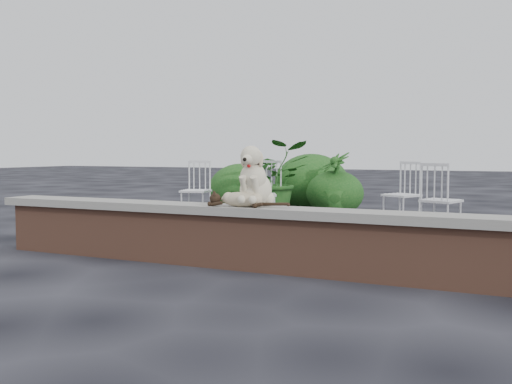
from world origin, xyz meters
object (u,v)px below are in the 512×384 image
at_px(cat, 241,198).
at_px(chair_d, 402,194).
at_px(chair_b, 265,189).
at_px(chair_c, 441,199).
at_px(chair_a, 196,190).
at_px(dog, 256,175).
at_px(potted_plant_b, 335,183).
at_px(potted_plant_a, 274,179).
at_px(chair_e, 261,193).

xyz_separation_m(cat, chair_d, (0.75, 3.77, -0.19)).
bearing_deg(chair_b, chair_d, 7.94).
relative_size(chair_d, chair_c, 1.00).
bearing_deg(cat, chair_a, 123.19).
bearing_deg(dog, potted_plant_b, 94.65).
xyz_separation_m(chair_a, potted_plant_a, (1.06, 0.72, 0.16)).
xyz_separation_m(dog, chair_e, (-1.23, 2.86, -0.39)).
bearing_deg(chair_e, chair_d, -94.60).
relative_size(dog, chair_e, 0.60).
xyz_separation_m(chair_b, chair_e, (0.31, -0.84, 0.00)).
relative_size(chair_d, potted_plant_b, 0.87).
height_order(cat, potted_plant_b, potted_plant_b).
bearing_deg(cat, chair_b, 107.42).
distance_m(dog, cat, 0.27).
relative_size(dog, chair_a, 0.60).
bearing_deg(chair_d, chair_e, -129.60).
relative_size(dog, chair_b, 0.60).
bearing_deg(chair_b, potted_plant_a, 74.19).
bearing_deg(cat, dog, 58.67).
bearing_deg(chair_c, chair_b, 2.97).
bearing_deg(dog, chair_e, 109.92).
xyz_separation_m(chair_d, chair_a, (-3.19, -0.47, 0.00)).
relative_size(cat, chair_c, 0.96).
xyz_separation_m(chair_d, chair_c, (0.64, -0.75, 0.00)).
bearing_deg(chair_d, potted_plant_b, 169.83).
distance_m(chair_b, potted_plant_a, 0.25).
xyz_separation_m(chair_d, potted_plant_a, (-2.13, 0.25, 0.16)).
relative_size(dog, chair_d, 0.60).
relative_size(chair_a, potted_plant_b, 0.87).
distance_m(dog, chair_e, 3.14).
xyz_separation_m(chair_a, chair_e, (1.29, -0.29, 0.00)).
height_order(cat, potted_plant_a, potted_plant_a).
bearing_deg(potted_plant_a, chair_b, -115.97).
distance_m(chair_d, potted_plant_a, 2.15).
bearing_deg(dog, chair_c, 62.10).
relative_size(dog, potted_plant_b, 0.53).
height_order(chair_a, chair_e, same).
bearing_deg(potted_plant_a, chair_a, -145.78).
bearing_deg(chair_b, potted_plant_b, 58.28).
height_order(chair_b, chair_e, same).
bearing_deg(dog, cat, -121.33).
relative_size(chair_a, chair_c, 1.00).
bearing_deg(potted_plant_a, chair_e, -77.38).
bearing_deg(potted_plant_a, dog, -69.45).
distance_m(cat, chair_a, 4.11).
bearing_deg(potted_plant_b, chair_a, -140.46).
height_order(chair_c, potted_plant_a, potted_plant_a).
height_order(chair_b, chair_c, same).
bearing_deg(chair_c, chair_e, 19.41).
distance_m(cat, potted_plant_a, 4.25).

